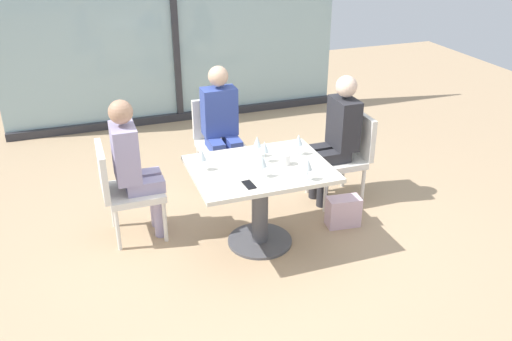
{
  "coord_description": "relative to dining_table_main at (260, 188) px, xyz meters",
  "views": [
    {
      "loc": [
        -1.38,
        -3.78,
        2.68
      ],
      "look_at": [
        0.0,
        0.1,
        0.65
      ],
      "focal_mm": 38.48,
      "sensor_mm": 36.0,
      "label": 1
    }
  ],
  "objects": [
    {
      "name": "person_far_right",
      "position": [
        0.96,
        0.49,
        0.17
      ],
      "size": [
        0.39,
        0.34,
        1.26
      ],
      "color": "#28282D",
      "rests_on": "ground_plane"
    },
    {
      "name": "dining_table_main",
      "position": [
        0.0,
        0.0,
        0.0
      ],
      "size": [
        1.13,
        0.87,
        0.73
      ],
      "color": "silver",
      "rests_on": "ground_plane"
    },
    {
      "name": "chair_far_right",
      "position": [
        1.07,
        0.49,
        -0.03
      ],
      "size": [
        0.5,
        0.46,
        0.87
      ],
      "color": "silver",
      "rests_on": "ground_plane"
    },
    {
      "name": "wine_glass_5",
      "position": [
        -0.46,
        0.1,
        0.33
      ],
      "size": [
        0.07,
        0.07,
        0.18
      ],
      "color": "silver",
      "rests_on": "dining_table_main"
    },
    {
      "name": "wine_glass_0",
      "position": [
        -0.04,
        -0.18,
        0.33
      ],
      "size": [
        0.07,
        0.07,
        0.18
      ],
      "color": "silver",
      "rests_on": "dining_table_main"
    },
    {
      "name": "coffee_cup",
      "position": [
        0.21,
        -0.03,
        0.24
      ],
      "size": [
        0.08,
        0.08,
        0.09
      ],
      "primitive_type": "cylinder",
      "color": "white",
      "rests_on": "dining_table_main"
    },
    {
      "name": "person_far_left",
      "position": [
        -0.96,
        0.49,
        0.17
      ],
      "size": [
        0.39,
        0.34,
        1.26
      ],
      "color": "#9E93B7",
      "rests_on": "ground_plane"
    },
    {
      "name": "wine_glass_2",
      "position": [
        0.27,
        -0.34,
        0.33
      ],
      "size": [
        0.07,
        0.07,
        0.18
      ],
      "color": "silver",
      "rests_on": "dining_table_main"
    },
    {
      "name": "ground_plane",
      "position": [
        0.0,
        0.0,
        -0.53
      ],
      "size": [
        12.0,
        12.0,
        0.0
      ],
      "primitive_type": "plane",
      "color": "tan"
    },
    {
      "name": "cell_phone_on_table",
      "position": [
        -0.19,
        -0.27,
        0.2
      ],
      "size": [
        0.08,
        0.15,
        0.01
      ],
      "primitive_type": "cube",
      "rotation": [
        0.0,
        0.0,
        0.07
      ],
      "color": "black",
      "rests_on": "dining_table_main"
    },
    {
      "name": "handbag_0",
      "position": [
        0.81,
        0.01,
        -0.39
      ],
      "size": [
        0.32,
        0.19,
        0.28
      ],
      "primitive_type": "cube",
      "rotation": [
        0.0,
        0.0,
        -0.11
      ],
      "color": "beige",
      "rests_on": "ground_plane"
    },
    {
      "name": "wine_glass_1",
      "position": [
        0.07,
        0.08,
        0.33
      ],
      "size": [
        0.07,
        0.07,
        0.18
      ],
      "color": "silver",
      "rests_on": "dining_table_main"
    },
    {
      "name": "window_wall_backdrop",
      "position": [
        0.0,
        3.2,
        0.68
      ],
      "size": [
        4.41,
        0.1,
        2.7
      ],
      "color": "#98B7BC",
      "rests_on": "ground_plane"
    },
    {
      "name": "wine_glass_3",
      "position": [
        0.39,
        0.12,
        0.33
      ],
      "size": [
        0.07,
        0.07,
        0.18
      ],
      "color": "silver",
      "rests_on": "dining_table_main"
    },
    {
      "name": "person_near_window",
      "position": [
        -0.0,
        1.13,
        0.17
      ],
      "size": [
        0.34,
        0.39,
        1.26
      ],
      "color": "#384C9E",
      "rests_on": "ground_plane"
    },
    {
      "name": "chair_far_left",
      "position": [
        -1.07,
        0.49,
        -0.03
      ],
      "size": [
        0.5,
        0.46,
        0.87
      ],
      "color": "silver",
      "rests_on": "ground_plane"
    },
    {
      "name": "wine_glass_4",
      "position": [
        0.05,
        0.2,
        0.33
      ],
      "size": [
        0.07,
        0.07,
        0.18
      ],
      "color": "silver",
      "rests_on": "dining_table_main"
    },
    {
      "name": "chair_near_window",
      "position": [
        0.0,
        1.24,
        -0.03
      ],
      "size": [
        0.46,
        0.51,
        0.87
      ],
      "color": "silver",
      "rests_on": "ground_plane"
    }
  ]
}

